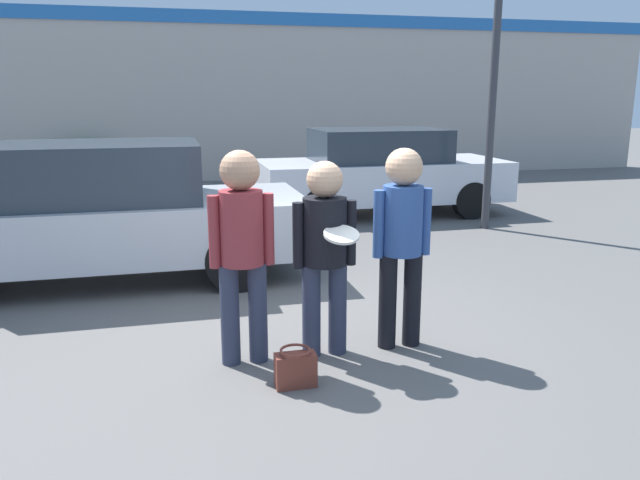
{
  "coord_description": "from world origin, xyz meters",
  "views": [
    {
      "loc": [
        -1.09,
        -4.9,
        2.1
      ],
      "look_at": [
        0.12,
        -0.09,
        0.93
      ],
      "focal_mm": 35.0,
      "sensor_mm": 36.0,
      "label": 1
    }
  ],
  "objects_px": {
    "person_left": "(242,240)",
    "parked_car_far": "(381,172)",
    "handbag": "(296,368)",
    "parked_car_near": "(98,213)",
    "street_lamp": "(512,4)",
    "shrub": "(79,164)",
    "person_middle_with_frisbee": "(325,243)",
    "person_right": "(402,232)"
  },
  "relations": [
    {
      "from": "person_left",
      "to": "parked_car_far",
      "type": "xyz_separation_m",
      "value": [
        3.16,
        5.71,
        -0.25
      ]
    },
    {
      "from": "shrub",
      "to": "handbag",
      "type": "relative_size",
      "value": 3.69
    },
    {
      "from": "person_middle_with_frisbee",
      "to": "street_lamp",
      "type": "xyz_separation_m",
      "value": [
        3.92,
        4.14,
        2.44
      ]
    },
    {
      "from": "handbag",
      "to": "person_right",
      "type": "bearing_deg",
      "value": 27.78
    },
    {
      "from": "person_middle_with_frisbee",
      "to": "person_right",
      "type": "bearing_deg",
      "value": 1.12
    },
    {
      "from": "street_lamp",
      "to": "shrub",
      "type": "relative_size",
      "value": 4.95
    },
    {
      "from": "parked_car_far",
      "to": "handbag",
      "type": "distance_m",
      "value": 6.88
    },
    {
      "from": "street_lamp",
      "to": "shrub",
      "type": "xyz_separation_m",
      "value": [
        -6.96,
        5.98,
        -2.82
      ]
    },
    {
      "from": "parked_car_near",
      "to": "shrub",
      "type": "relative_size",
      "value": 4.15
    },
    {
      "from": "shrub",
      "to": "parked_car_near",
      "type": "bearing_deg",
      "value": -81.76
    },
    {
      "from": "person_left",
      "to": "person_right",
      "type": "bearing_deg",
      "value": 0.59
    },
    {
      "from": "street_lamp",
      "to": "handbag",
      "type": "height_order",
      "value": "street_lamp"
    },
    {
      "from": "parked_car_far",
      "to": "shrub",
      "type": "distance_m",
      "value": 7.09
    },
    {
      "from": "parked_car_near",
      "to": "handbag",
      "type": "relative_size",
      "value": 15.3
    },
    {
      "from": "person_middle_with_frisbee",
      "to": "parked_car_far",
      "type": "distance_m",
      "value": 6.23
    },
    {
      "from": "person_left",
      "to": "handbag",
      "type": "distance_m",
      "value": 1.05
    },
    {
      "from": "person_right",
      "to": "handbag",
      "type": "distance_m",
      "value": 1.43
    },
    {
      "from": "person_middle_with_frisbee",
      "to": "handbag",
      "type": "relative_size",
      "value": 5.3
    },
    {
      "from": "street_lamp",
      "to": "parked_car_far",
      "type": "bearing_deg",
      "value": 132.34
    },
    {
      "from": "street_lamp",
      "to": "person_middle_with_frisbee",
      "type": "bearing_deg",
      "value": -133.45
    },
    {
      "from": "parked_car_near",
      "to": "handbag",
      "type": "height_order",
      "value": "parked_car_near"
    },
    {
      "from": "handbag",
      "to": "shrub",
      "type": "bearing_deg",
      "value": 104.13
    },
    {
      "from": "parked_car_far",
      "to": "street_lamp",
      "type": "bearing_deg",
      "value": -47.66
    },
    {
      "from": "person_left",
      "to": "parked_car_far",
      "type": "height_order",
      "value": "person_left"
    },
    {
      "from": "person_right",
      "to": "shrub",
      "type": "distance_m",
      "value": 10.77
    },
    {
      "from": "parked_car_far",
      "to": "street_lamp",
      "type": "xyz_separation_m",
      "value": [
        1.42,
        -1.56,
        2.63
      ]
    },
    {
      "from": "person_right",
      "to": "street_lamp",
      "type": "xyz_separation_m",
      "value": [
        3.27,
        4.13,
        2.39
      ]
    },
    {
      "from": "street_lamp",
      "to": "parked_car_near",
      "type": "bearing_deg",
      "value": -165.93
    },
    {
      "from": "parked_car_far",
      "to": "handbag",
      "type": "bearing_deg",
      "value": -114.63
    },
    {
      "from": "street_lamp",
      "to": "handbag",
      "type": "bearing_deg",
      "value": -132.54
    },
    {
      "from": "parked_car_near",
      "to": "handbag",
      "type": "bearing_deg",
      "value": -63.36
    },
    {
      "from": "person_left",
      "to": "person_right",
      "type": "relative_size",
      "value": 1.01
    },
    {
      "from": "parked_car_near",
      "to": "parked_car_far",
      "type": "bearing_deg",
      "value": 34.29
    },
    {
      "from": "parked_car_near",
      "to": "parked_car_far",
      "type": "height_order",
      "value": "parked_car_near"
    },
    {
      "from": "person_right",
      "to": "parked_car_far",
      "type": "xyz_separation_m",
      "value": [
        1.84,
        5.69,
        -0.24
      ]
    },
    {
      "from": "person_middle_with_frisbee",
      "to": "parked_car_far",
      "type": "xyz_separation_m",
      "value": [
        2.5,
        5.71,
        -0.19
      ]
    },
    {
      "from": "person_left",
      "to": "handbag",
      "type": "relative_size",
      "value": 5.63
    },
    {
      "from": "person_right",
      "to": "parked_car_far",
      "type": "distance_m",
      "value": 5.99
    },
    {
      "from": "parked_car_far",
      "to": "street_lamp",
      "type": "relative_size",
      "value": 0.78
    },
    {
      "from": "shrub",
      "to": "handbag",
      "type": "bearing_deg",
      "value": -75.87
    },
    {
      "from": "person_middle_with_frisbee",
      "to": "handbag",
      "type": "height_order",
      "value": "person_middle_with_frisbee"
    },
    {
      "from": "person_left",
      "to": "street_lamp",
      "type": "xyz_separation_m",
      "value": [
        4.58,
        4.14,
        2.37
      ]
    }
  ]
}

